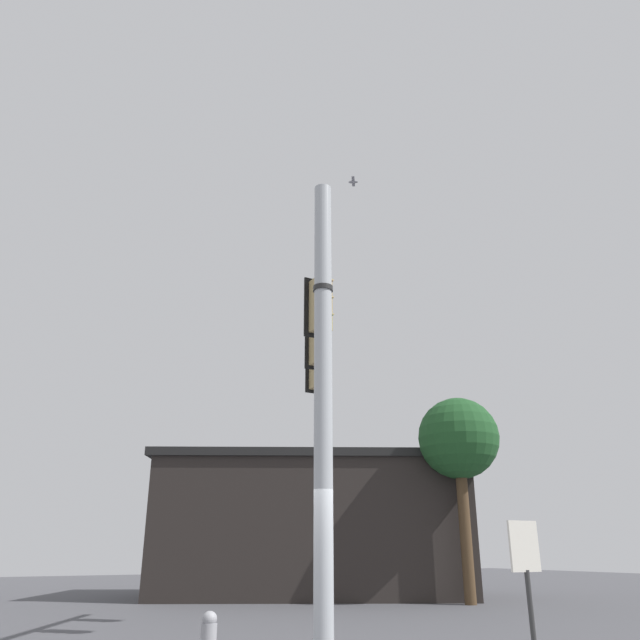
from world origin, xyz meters
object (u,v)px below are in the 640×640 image
(bird_flying, at_px, (353,182))
(historical_marker, at_px, (527,570))
(traffic_light_mid_outer, at_px, (318,369))
(street_name_sign, at_px, (323,298))
(traffic_light_nearest_pole, at_px, (321,305))
(traffic_light_mid_inner, at_px, (319,342))

(bird_flying, bearing_deg, historical_marker, 94.58)
(traffic_light_mid_outer, bearing_deg, street_name_sign, 62.38)
(traffic_light_nearest_pole, bearing_deg, street_name_sign, 62.14)
(traffic_light_mid_outer, distance_m, historical_marker, 7.85)
(traffic_light_mid_outer, distance_m, bird_flying, 4.95)
(traffic_light_mid_outer, bearing_deg, historical_marker, 92.80)
(street_name_sign, height_order, historical_marker, street_name_sign)
(traffic_light_nearest_pole, relative_size, historical_marker, 0.62)
(traffic_light_nearest_pole, height_order, traffic_light_mid_inner, same)
(traffic_light_mid_inner, height_order, street_name_sign, traffic_light_mid_inner)
(traffic_light_nearest_pole, relative_size, bird_flying, 3.43)
(traffic_light_mid_inner, bearing_deg, bird_flying, -178.15)
(traffic_light_nearest_pole, height_order, street_name_sign, traffic_light_nearest_pole)
(traffic_light_mid_inner, xyz_separation_m, historical_marker, (-1.36, 4.24, -4.72))
(traffic_light_mid_inner, bearing_deg, traffic_light_nearest_pole, 62.47)
(traffic_light_mid_outer, xyz_separation_m, bird_flying, (0.04, 1.99, 4.54))
(traffic_light_nearest_pole, distance_m, historical_marker, 5.75)
(traffic_light_mid_inner, height_order, bird_flying, bird_flying)
(traffic_light_mid_inner, bearing_deg, traffic_light_mid_outer, -117.53)
(traffic_light_mid_inner, xyz_separation_m, street_name_sign, (1.85, 3.53, -0.54))
(traffic_light_mid_outer, relative_size, street_name_sign, 0.99)
(traffic_light_mid_inner, relative_size, street_name_sign, 0.99)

